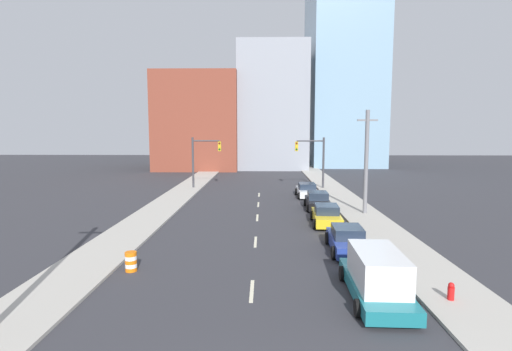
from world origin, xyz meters
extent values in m
cube|color=#ADA89E|center=(-8.35, 45.51, 0.07)|extent=(3.27, 91.02, 0.14)
cube|color=#ADA89E|center=(8.35, 45.51, 0.07)|extent=(3.27, 91.02, 0.14)
cube|color=beige|center=(0.00, 8.28, 0.00)|extent=(0.16, 2.40, 0.01)
cube|color=beige|center=(0.00, 15.73, 0.00)|extent=(0.16, 2.40, 0.01)
cube|color=beige|center=(0.00, 22.48, 0.00)|extent=(0.16, 2.40, 0.01)
cube|color=beige|center=(0.00, 27.99, 0.00)|extent=(0.16, 2.40, 0.01)
cube|color=beige|center=(0.00, 33.53, 0.00)|extent=(0.16, 2.40, 0.01)
cube|color=brown|center=(-10.87, 63.62, 8.19)|extent=(14.00, 16.00, 16.37)
cube|color=gray|center=(1.99, 67.62, 10.75)|extent=(12.00, 20.00, 21.51)
cube|color=#7A9EB7|center=(15.75, 71.62, 19.59)|extent=(13.00, 20.00, 39.18)
cylinder|color=#38383D|center=(-7.71, 37.91, 2.97)|extent=(0.24, 0.24, 5.95)
cylinder|color=#38383D|center=(-6.16, 37.91, 5.55)|extent=(3.11, 0.16, 0.16)
cube|color=#B79319|center=(-4.60, 37.91, 4.92)|extent=(0.34, 0.32, 1.10)
cylinder|color=#4C0C0C|center=(-4.60, 37.74, 5.26)|extent=(0.22, 0.04, 0.22)
cylinder|color=yellow|center=(-4.60, 37.74, 4.92)|extent=(0.22, 0.04, 0.22)
cylinder|color=#0C3F14|center=(-4.60, 37.74, 4.58)|extent=(0.22, 0.04, 0.22)
cylinder|color=#38383D|center=(7.36, 37.91, 2.97)|extent=(0.24, 0.24, 5.95)
cylinder|color=#38383D|center=(5.80, 37.91, 5.55)|extent=(3.11, 0.16, 0.16)
cube|color=#B79319|center=(4.25, 37.91, 4.92)|extent=(0.34, 0.32, 1.10)
cylinder|color=#4C0C0C|center=(4.25, 37.74, 5.26)|extent=(0.22, 0.04, 0.22)
cylinder|color=yellow|center=(4.25, 37.74, 4.92)|extent=(0.22, 0.04, 0.22)
cylinder|color=#0C3F14|center=(4.25, 37.74, 4.58)|extent=(0.22, 0.04, 0.22)
cylinder|color=slate|center=(8.64, 23.76, 4.18)|extent=(0.32, 0.32, 8.35)
cube|color=slate|center=(8.64, 23.76, 7.55)|extent=(1.60, 0.14, 0.14)
cylinder|color=orange|center=(-5.91, 10.55, 0.10)|extent=(0.56, 0.56, 0.19)
cylinder|color=white|center=(-5.91, 10.55, 0.29)|extent=(0.56, 0.56, 0.19)
cylinder|color=orange|center=(-5.91, 10.55, 0.47)|extent=(0.56, 0.56, 0.19)
cylinder|color=white|center=(-5.91, 10.55, 0.67)|extent=(0.56, 0.56, 0.19)
cylinder|color=orange|center=(-5.91, 10.55, 0.85)|extent=(0.56, 0.56, 0.19)
cylinder|color=red|center=(7.88, 7.25, 0.33)|extent=(0.26, 0.26, 0.65)
sphere|color=red|center=(7.88, 7.25, 0.72)|extent=(0.23, 0.23, 0.23)
cube|color=#196B75|center=(5.05, 7.73, 0.44)|extent=(2.21, 5.82, 0.52)
cube|color=silver|center=(5.04, 7.44, 1.36)|extent=(1.90, 3.62, 1.31)
cylinder|color=black|center=(4.06, 9.54, 0.33)|extent=(0.24, 0.67, 0.66)
cylinder|color=black|center=(6.15, 9.48, 0.33)|extent=(0.24, 0.67, 0.66)
cylinder|color=black|center=(3.94, 5.98, 0.33)|extent=(0.24, 0.67, 0.66)
cylinder|color=black|center=(6.03, 5.91, 0.33)|extent=(0.24, 0.67, 0.66)
cube|color=navy|center=(5.19, 13.91, 0.51)|extent=(1.98, 4.64, 0.63)
cube|color=#1E2838|center=(5.19, 13.91, 1.13)|extent=(1.67, 2.12, 0.60)
cylinder|color=black|center=(4.30, 15.37, 0.35)|extent=(0.25, 0.71, 0.71)
cylinder|color=black|center=(6.18, 15.30, 0.35)|extent=(0.25, 0.71, 0.71)
cylinder|color=black|center=(4.20, 12.53, 0.35)|extent=(0.25, 0.71, 0.71)
cylinder|color=black|center=(6.07, 12.46, 0.35)|extent=(0.25, 0.71, 0.71)
cube|color=gold|center=(5.03, 20.33, 0.51)|extent=(2.05, 4.58, 0.64)
cube|color=#1E2838|center=(5.03, 20.33, 1.13)|extent=(1.71, 2.10, 0.60)
cylinder|color=black|center=(4.14, 21.77, 0.35)|extent=(0.25, 0.71, 0.70)
cylinder|color=black|center=(6.04, 21.68, 0.35)|extent=(0.25, 0.71, 0.70)
cylinder|color=black|center=(4.01, 18.99, 0.35)|extent=(0.25, 0.71, 0.70)
cylinder|color=black|center=(5.91, 18.90, 0.35)|extent=(0.25, 0.71, 0.70)
cube|color=black|center=(5.15, 26.05, 0.52)|extent=(1.97, 4.47, 0.69)
cube|color=#1E2838|center=(5.15, 26.05, 1.17)|extent=(1.69, 2.03, 0.62)
cylinder|color=black|center=(4.22, 27.44, 0.31)|extent=(0.23, 0.63, 0.63)
cylinder|color=black|center=(6.15, 27.40, 0.31)|extent=(0.23, 0.63, 0.63)
cylinder|color=black|center=(4.15, 24.70, 0.31)|extent=(0.23, 0.63, 0.63)
cylinder|color=black|center=(6.09, 24.65, 0.31)|extent=(0.23, 0.63, 0.63)
cube|color=silver|center=(4.90, 32.35, 0.50)|extent=(1.88, 4.67, 0.63)
cube|color=#1E2838|center=(4.90, 32.35, 1.10)|extent=(1.64, 2.11, 0.59)
cylinder|color=black|center=(3.93, 33.79, 0.33)|extent=(0.22, 0.66, 0.66)
cylinder|color=black|center=(5.85, 33.80, 0.33)|extent=(0.22, 0.66, 0.66)
cylinder|color=black|center=(3.95, 30.90, 0.33)|extent=(0.22, 0.66, 0.66)
cylinder|color=black|center=(5.87, 30.92, 0.33)|extent=(0.22, 0.66, 0.66)
camera|label=1|loc=(0.50, -7.97, 6.79)|focal=28.00mm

